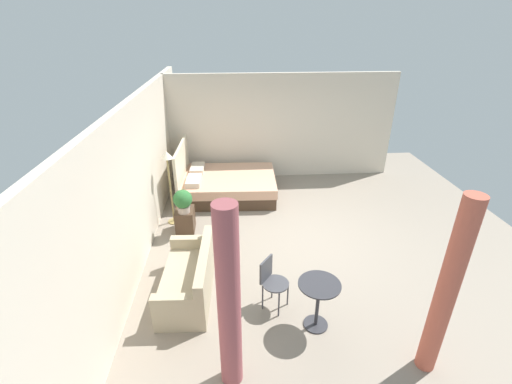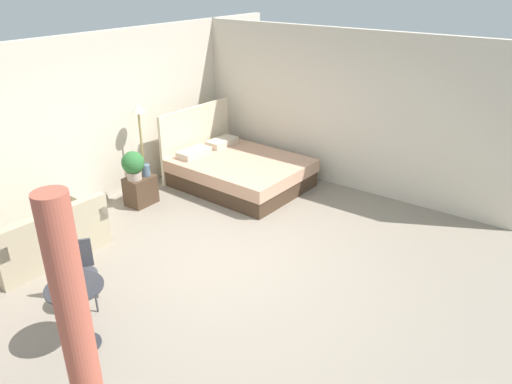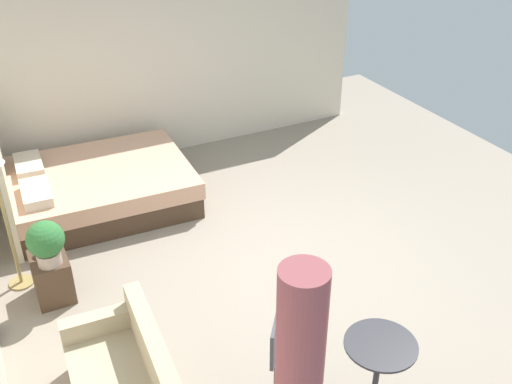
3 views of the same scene
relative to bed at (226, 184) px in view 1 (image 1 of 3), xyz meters
name	(u,v)px [view 1 (image 1 of 3)]	position (x,y,z in m)	size (l,w,h in m)	color
ground_plane	(301,238)	(-2.02, -1.49, -0.30)	(9.34, 8.93, 0.02)	gray
wall_back	(139,180)	(-2.02, 1.48, 1.08)	(9.34, 0.12, 2.72)	beige
wall_right	(281,127)	(1.15, -1.49, 1.08)	(0.12, 5.93, 2.72)	beige
bed	(226,184)	(0.00, 0.00, 0.00)	(1.84, 2.30, 1.28)	#473323
couch	(190,280)	(-3.45, 0.54, -0.01)	(1.58, 0.79, 0.78)	tan
nightstand	(185,220)	(-1.57, 0.81, -0.05)	(0.47, 0.36, 0.48)	#473323
potted_plant	(183,200)	(-1.67, 0.80, 0.45)	(0.37, 0.37, 0.47)	tan
vase	(187,203)	(-1.45, 0.77, 0.29)	(0.13, 0.13, 0.19)	slate
floor_lamp	(168,169)	(-1.21, 1.10, 0.93)	(0.26, 0.26, 1.59)	#99844C
balcony_table	(318,297)	(-4.22, -1.27, 0.22)	(0.57, 0.57, 0.74)	#2D2D33
cafe_chair_near_window	(271,279)	(-3.78, -0.69, 0.21)	(0.55, 0.55, 0.80)	#3F3F44
curtain_left	(447,291)	(-4.94, -2.49, 0.90)	(0.23, 0.23, 2.37)	#C15B47
curtain_right	(229,303)	(-4.94, -0.09, 0.90)	(0.26, 0.26, 2.37)	#994C51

